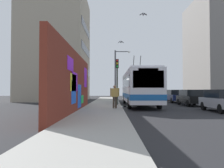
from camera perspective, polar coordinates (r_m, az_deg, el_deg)
ground_plane at (r=19.07m, az=2.53°, el=-6.23°), size 80.00×80.00×0.00m
sidewalk_slab at (r=19.06m, az=-2.31°, el=-6.01°), size 48.00×3.20×0.15m
graffiti_wall at (r=14.83m, az=-9.78°, el=0.37°), size 13.19×0.32×4.09m
building_far_left at (r=34.59m, az=-14.13°, el=9.09°), size 11.36×8.77×15.86m
building_far_right at (r=41.08m, az=26.07°, el=8.05°), size 11.90×8.30×16.61m
city_bus at (r=21.67m, az=7.00°, el=-0.73°), size 11.60×2.69×5.14m
parked_car_silver at (r=17.42m, az=26.77°, el=-3.76°), size 4.11×1.76×1.58m
parked_car_black at (r=22.97m, az=19.99°, el=-3.27°), size 4.25×1.83×1.58m
parked_car_navy at (r=28.29m, az=16.14°, el=-2.97°), size 4.64×1.87×1.58m
parked_car_white at (r=33.89m, az=13.43°, el=-2.75°), size 4.88×1.79×1.58m
pedestrian_at_curb at (r=16.74m, az=0.73°, el=-2.77°), size 0.24×0.70×1.77m
traffic_light at (r=20.63m, az=1.36°, el=2.62°), size 0.49×0.28×4.33m
street_lamp at (r=26.70m, az=1.35°, el=3.21°), size 0.44×1.91×6.26m
flying_pigeons at (r=18.80m, az=4.89°, el=13.85°), size 5.04×1.96×1.15m
curbside_puddle at (r=20.62m, az=4.02°, el=-5.87°), size 1.78×1.78×0.00m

